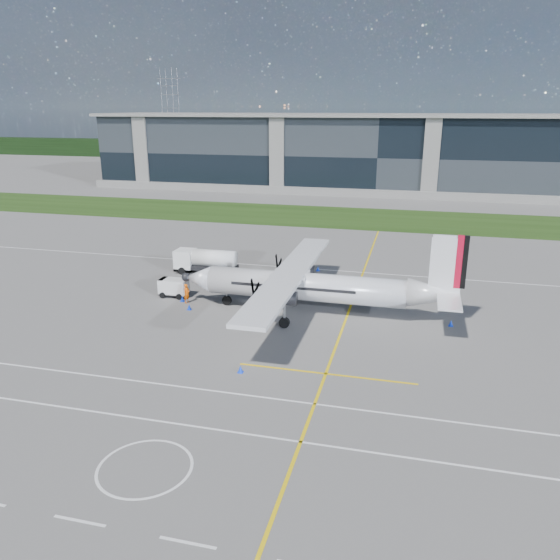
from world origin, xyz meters
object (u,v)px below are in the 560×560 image
at_px(ground_crew_person, 187,292).
at_px(safety_cone_stbdwing, 318,269).
at_px(safety_cone_nose_port, 189,307).
at_px(turboprop_aircraft, 316,271).
at_px(safety_cone_fwd, 182,299).
at_px(pylon_west, 171,112).
at_px(safety_cone_portwing, 240,369).
at_px(baggage_tug, 174,288).
at_px(safety_cone_tail, 451,323).
at_px(fuel_tanker_truck, 201,261).

relative_size(ground_crew_person, safety_cone_stbdwing, 4.09).
bearing_deg(safety_cone_nose_port, turboprop_aircraft, 10.19).
bearing_deg(safety_cone_stbdwing, safety_cone_fwd, -129.03).
xyz_separation_m(pylon_west, safety_cone_portwing, (77.42, -157.20, -14.75)).
xyz_separation_m(baggage_tug, ground_crew_person, (1.88, -1.36, 0.19)).
bearing_deg(safety_cone_stbdwing, baggage_tug, -135.17).
xyz_separation_m(safety_cone_portwing, safety_cone_nose_port, (-8.05, 10.18, 0.00)).
bearing_deg(safety_cone_tail, safety_cone_fwd, 179.72).
height_order(baggage_tug, safety_cone_stbdwing, baggage_tug).
distance_m(fuel_tanker_truck, safety_cone_nose_port, 11.11).
bearing_deg(safety_cone_portwing, fuel_tanker_truck, 118.19).
distance_m(ground_crew_person, safety_cone_tail, 23.01).
height_order(baggage_tug, ground_crew_person, ground_crew_person).
height_order(baggage_tug, safety_cone_tail, baggage_tug).
relative_size(safety_cone_tail, safety_cone_portwing, 1.00).
height_order(safety_cone_portwing, safety_cone_nose_port, same).
height_order(pylon_west, safety_cone_portwing, pylon_west).
relative_size(fuel_tanker_truck, safety_cone_stbdwing, 14.02).
xyz_separation_m(baggage_tug, safety_cone_stbdwing, (11.60, 11.53, -0.58)).
bearing_deg(ground_crew_person, safety_cone_stbdwing, -19.71).
bearing_deg(safety_cone_tail, fuel_tanker_truck, 160.55).
height_order(turboprop_aircraft, ground_crew_person, turboprop_aircraft).
height_order(safety_cone_tail, safety_cone_nose_port, same).
xyz_separation_m(fuel_tanker_truck, safety_cone_fwd, (1.63, -8.78, -1.06)).
distance_m(fuel_tanker_truck, safety_cone_portwing, 23.62).
relative_size(ground_crew_person, safety_cone_fwd, 4.09).
xyz_separation_m(fuel_tanker_truck, safety_cone_portwing, (11.15, -20.80, -1.06)).
xyz_separation_m(pylon_west, safety_cone_tail, (91.46, -145.29, -14.75)).
bearing_deg(fuel_tanker_truck, turboprop_aircraft, -31.90).
bearing_deg(safety_cone_tail, safety_cone_stbdwing, 136.11).
bearing_deg(turboprop_aircraft, pylon_west, 118.94).
distance_m(turboprop_aircraft, safety_cone_fwd, 12.79).
height_order(pylon_west, safety_cone_fwd, pylon_west).
bearing_deg(safety_cone_tail, safety_cone_nose_port, -175.53).
bearing_deg(turboprop_aircraft, fuel_tanker_truck, 148.10).
bearing_deg(pylon_west, safety_cone_portwing, -63.78).
xyz_separation_m(ground_crew_person, safety_cone_stbdwing, (9.71, 12.89, -0.77)).
height_order(safety_cone_tail, safety_cone_portwing, same).
relative_size(fuel_tanker_truck, safety_cone_tail, 14.02).
xyz_separation_m(fuel_tanker_truck, ground_crew_person, (2.19, -9.00, -0.29)).
distance_m(pylon_west, safety_cone_fwd, 160.95).
relative_size(safety_cone_tail, safety_cone_stbdwing, 1.00).
bearing_deg(ground_crew_person, baggage_tug, 71.48).
bearing_deg(ground_crew_person, fuel_tanker_truck, 30.94).
xyz_separation_m(safety_cone_portwing, safety_cone_fwd, (-9.52, 12.02, 0.00)).
relative_size(baggage_tug, safety_cone_fwd, 5.55).
bearing_deg(safety_cone_nose_port, safety_cone_tail, 4.47).
relative_size(ground_crew_person, safety_cone_portwing, 4.09).
bearing_deg(safety_cone_nose_port, safety_cone_fwd, 128.41).
xyz_separation_m(safety_cone_tail, safety_cone_stbdwing, (-13.29, 12.78, 0.00)).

